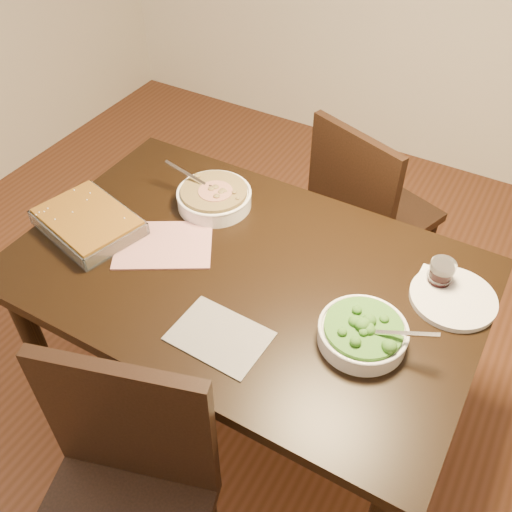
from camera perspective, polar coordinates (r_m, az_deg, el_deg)
ground at (r=2.31m, az=-0.89°, el=-14.60°), size 4.00×4.00×0.00m
table at (r=1.79m, az=-1.11°, el=-3.51°), size 1.40×0.90×0.75m
magazine_a at (r=1.82m, az=-9.21°, el=1.13°), size 0.37×0.34×0.01m
magazine_b at (r=1.55m, az=-3.66°, el=-8.01°), size 0.26×0.19×0.00m
coaster at (r=1.76m, az=17.70°, el=-2.66°), size 0.12×0.12×0.00m
stew_bowl at (r=1.94m, az=-4.21°, el=5.93°), size 0.28×0.25×0.10m
broccoli_bowl at (r=1.54m, az=10.63°, el=-7.54°), size 0.27×0.24×0.09m
baking_dish at (r=1.91m, az=-16.42°, el=3.24°), size 0.38×0.32×0.06m
wine_tumbler at (r=1.73m, az=18.01°, el=-1.63°), size 0.07×0.07×0.08m
dinner_plate at (r=1.72m, az=19.10°, el=-3.99°), size 0.25×0.25×0.02m
chair_near at (r=1.60m, az=-13.27°, el=-22.75°), size 0.55×0.55×0.94m
chair_far at (r=2.38m, az=10.87°, el=4.72°), size 0.54×0.54×0.89m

